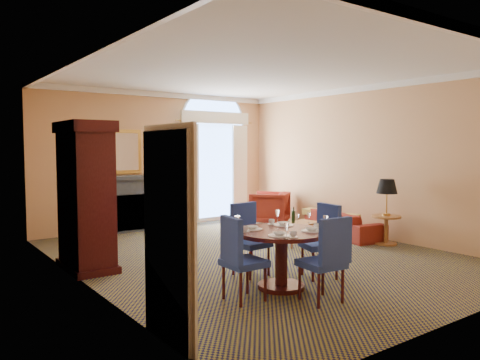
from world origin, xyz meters
TOP-DOWN VIEW (x-y plane):
  - ground at (0.00, 0.00)m, footprint 7.50×7.50m
  - room_envelope at (-0.03, 0.67)m, footprint 6.04×7.52m
  - armoire at (-2.72, 0.81)m, footprint 0.66×1.17m
  - dining_table at (-0.93, -1.73)m, footprint 1.25×1.25m
  - dining_chair_north at (-0.86, -0.87)m, footprint 0.52×0.53m
  - dining_chair_south at (-0.88, -2.52)m, footprint 0.52×0.53m
  - dining_chair_east at (-0.02, -1.63)m, footprint 0.60×0.60m
  - dining_chair_west at (-1.73, -1.84)m, footprint 0.52×0.51m
  - sofa at (2.55, 0.26)m, footprint 1.03×1.96m
  - armchair at (2.29, 2.41)m, footprint 1.23×1.24m
  - coffee_table at (1.21, 0.20)m, footprint 0.93×0.64m
  - side_table at (2.60, -0.77)m, footprint 0.57×0.57m

SIDE VIEW (x-z plane):
  - ground at x=0.00m, z-range 0.00..0.00m
  - sofa at x=2.55m, z-range 0.00..0.55m
  - coffee_table at x=1.21m, z-range 0.03..0.78m
  - armchair at x=2.29m, z-range 0.00..0.81m
  - dining_table at x=-0.93m, z-range 0.09..1.08m
  - dining_chair_north at x=-0.86m, z-range 0.07..1.14m
  - dining_chair_south at x=-0.88m, z-range 0.07..1.14m
  - dining_chair_east at x=-0.02m, z-range 0.07..1.14m
  - dining_chair_west at x=-1.73m, z-range 0.07..1.14m
  - side_table at x=2.60m, z-range 0.19..1.44m
  - armoire at x=-2.72m, z-range -0.04..2.25m
  - room_envelope at x=-0.03m, z-range 0.78..4.23m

